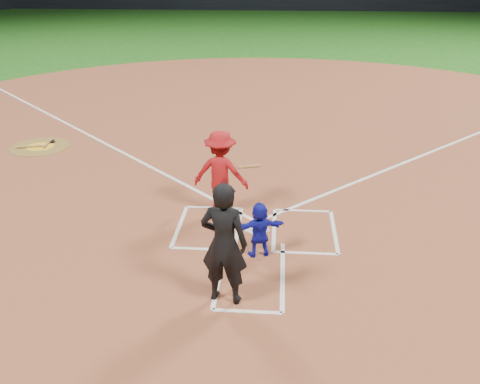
# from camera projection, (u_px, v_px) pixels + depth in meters

# --- Properties ---
(ground) EXTENTS (120.00, 120.00, 0.00)m
(ground) POSITION_uv_depth(u_px,v_px,m) (256.00, 229.00, 10.96)
(ground) COLOR #1A5615
(ground) RESTS_ON ground
(home_plate_dirt) EXTENTS (28.00, 28.00, 0.01)m
(home_plate_dirt) POSITION_uv_depth(u_px,v_px,m) (266.00, 138.00, 16.42)
(home_plate_dirt) COLOR brown
(home_plate_dirt) RESTS_ON ground
(home_plate) EXTENTS (0.60, 0.60, 0.02)m
(home_plate) POSITION_uv_depth(u_px,v_px,m) (256.00, 228.00, 10.95)
(home_plate) COLOR white
(home_plate) RESTS_ON home_plate_dirt
(on_deck_circle) EXTENTS (1.70, 1.70, 0.01)m
(on_deck_circle) POSITION_uv_depth(u_px,v_px,m) (40.00, 147.00, 15.62)
(on_deck_circle) COLOR brown
(on_deck_circle) RESTS_ON home_plate_dirt
(on_deck_logo) EXTENTS (0.80, 0.80, 0.00)m
(on_deck_logo) POSITION_uv_depth(u_px,v_px,m) (40.00, 146.00, 15.62)
(on_deck_logo) COLOR yellow
(on_deck_logo) RESTS_ON on_deck_circle
(on_deck_bat_a) EXTENTS (0.13, 0.84, 0.06)m
(on_deck_bat_a) POSITION_uv_depth(u_px,v_px,m) (48.00, 143.00, 15.82)
(on_deck_bat_a) COLOR #9E6339
(on_deck_bat_a) RESTS_ON on_deck_circle
(on_deck_bat_b) EXTENTS (0.83, 0.28, 0.06)m
(on_deck_bat_b) POSITION_uv_depth(u_px,v_px,m) (32.00, 146.00, 15.53)
(on_deck_bat_b) COLOR olive
(on_deck_bat_b) RESTS_ON on_deck_circle
(bat_weight_donut) EXTENTS (0.19, 0.19, 0.05)m
(bat_weight_donut) POSITION_uv_depth(u_px,v_px,m) (52.00, 142.00, 15.96)
(bat_weight_donut) COLOR black
(bat_weight_donut) RESTS_ON on_deck_circle
(catcher) EXTENTS (1.03, 0.57, 1.06)m
(catcher) POSITION_uv_depth(u_px,v_px,m) (259.00, 230.00, 9.78)
(catcher) COLOR #1618B2
(catcher) RESTS_ON home_plate_dirt
(umpire) EXTENTS (0.83, 0.62, 2.06)m
(umpire) POSITION_uv_depth(u_px,v_px,m) (224.00, 244.00, 8.29)
(umpire) COLOR black
(umpire) RESTS_ON home_plate_dirt
(chalk_markings) EXTENTS (28.35, 17.32, 0.01)m
(chalk_markings) POSITION_uv_depth(u_px,v_px,m) (265.00, 145.00, 15.77)
(chalk_markings) COLOR white
(chalk_markings) RESTS_ON home_plate_dirt
(batter_at_plate) EXTENTS (1.48, 0.94, 1.84)m
(batter_at_plate) POSITION_uv_depth(u_px,v_px,m) (221.00, 173.00, 11.28)
(batter_at_plate) COLOR #A81217
(batter_at_plate) RESTS_ON home_plate_dirt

